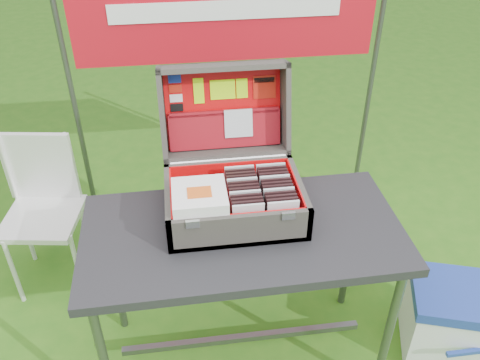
{
  "coord_description": "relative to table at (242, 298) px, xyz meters",
  "views": [
    {
      "loc": [
        -0.29,
        -1.53,
        2.09
      ],
      "look_at": [
        -0.06,
        0.1,
        0.92
      ],
      "focal_mm": 38.0,
      "sensor_mm": 36.0,
      "label": 1
    }
  ],
  "objects": [
    {
      "name": "ground",
      "position": [
        0.07,
        0.04,
        -0.39
      ],
      "size": [
        80.0,
        80.0,
        0.0
      ],
      "primitive_type": "plane",
      "color": "#2E6716",
      "rests_on": "ground"
    },
    {
      "name": "table",
      "position": [
        0.0,
        0.0,
        0.0
      ],
      "size": [
        1.26,
        0.64,
        0.78
      ],
      "primitive_type": null,
      "rotation": [
        0.0,
        0.0,
        0.01
      ],
      "color": "#29292B",
      "rests_on": "ground"
    },
    {
      "name": "table_top",
      "position": [
        0.0,
        0.0,
        0.37
      ],
      "size": [
        1.26,
        0.64,
        0.04
      ],
      "primitive_type": "cube",
      "rotation": [
        0.0,
        0.0,
        0.01
      ],
      "color": "#29292B",
      "rests_on": "ground"
    },
    {
      "name": "table_leg_fr",
      "position": [
        0.57,
        -0.25,
        -0.02
      ],
      "size": [
        0.04,
        0.04,
        0.74
      ],
      "primitive_type": "cylinder",
      "color": "#59595B",
      "rests_on": "ground"
    },
    {
      "name": "table_leg_bl",
      "position": [
        -0.57,
        0.25,
        -0.02
      ],
      "size": [
        0.04,
        0.04,
        0.74
      ],
      "primitive_type": "cylinder",
      "color": "#59595B",
      "rests_on": "ground"
    },
    {
      "name": "table_leg_br",
      "position": [
        0.57,
        0.25,
        -0.02
      ],
      "size": [
        0.04,
        0.04,
        0.74
      ],
      "primitive_type": "cylinder",
      "color": "#59595B",
      "rests_on": "ground"
    },
    {
      "name": "table_brace",
      "position": [
        0.0,
        -0.0,
        -0.27
      ],
      "size": [
        1.11,
        0.03,
        0.03
      ],
      "primitive_type": "cube",
      "color": "#59595B",
      "rests_on": "ground"
    },
    {
      "name": "suitcase",
      "position": [
        -0.02,
        0.15,
        0.64
      ],
      "size": [
        0.54,
        0.55,
        0.5
      ],
      "primitive_type": null,
      "color": "#5B574E",
      "rests_on": "table"
    },
    {
      "name": "suitcase_base_bottom",
      "position": [
        -0.02,
        0.09,
        0.4
      ],
      "size": [
        0.54,
        0.39,
        0.02
      ],
      "primitive_type": "cube",
      "color": "#5B574E",
      "rests_on": "table_top"
    },
    {
      "name": "suitcase_base_wall_front",
      "position": [
        -0.02,
        -0.09,
        0.46
      ],
      "size": [
        0.54,
        0.02,
        0.14
      ],
      "primitive_type": "cube",
      "color": "#5B574E",
      "rests_on": "table_top"
    },
    {
      "name": "suitcase_base_wall_back",
      "position": [
        -0.02,
        0.27,
        0.46
      ],
      "size": [
        0.54,
        0.02,
        0.14
      ],
      "primitive_type": "cube",
      "color": "#5B574E",
      "rests_on": "table_top"
    },
    {
      "name": "suitcase_base_wall_left",
      "position": [
        -0.28,
        0.09,
        0.46
      ],
      "size": [
        0.02,
        0.39,
        0.14
      ],
      "primitive_type": "cube",
      "color": "#5B574E",
      "rests_on": "table_top"
    },
    {
      "name": "suitcase_base_wall_right",
      "position": [
        0.24,
        0.09,
        0.46
      ],
      "size": [
        0.02,
        0.39,
        0.14
      ],
      "primitive_type": "cube",
      "color": "#5B574E",
      "rests_on": "table_top"
    },
    {
      "name": "suitcase_liner_floor",
      "position": [
        -0.02,
        0.09,
        0.42
      ],
      "size": [
        0.5,
        0.34,
        0.01
      ],
      "primitive_type": "cube",
      "color": "#F0010D",
      "rests_on": "suitcase_base_bottom"
    },
    {
      "name": "suitcase_latch_left",
      "position": [
        -0.19,
        -0.1,
        0.53
      ],
      "size": [
        0.05,
        0.01,
        0.03
      ],
      "primitive_type": "cube",
      "color": "silver",
      "rests_on": "suitcase_base_wall_front"
    },
    {
      "name": "suitcase_latch_right",
      "position": [
        0.15,
        -0.1,
        0.53
      ],
      "size": [
        0.05,
        0.01,
        0.03
      ],
      "primitive_type": "cube",
      "color": "silver",
      "rests_on": "suitcase_base_wall_front"
    },
    {
      "name": "suitcase_hinge",
      "position": [
        -0.02,
        0.28,
        0.54
      ],
      "size": [
        0.49,
        0.02,
        0.02
      ],
      "primitive_type": "cylinder",
      "rotation": [
        0.0,
        1.57,
        0.0
      ],
      "color": "silver",
      "rests_on": "suitcase_base_wall_back"
    },
    {
      "name": "suitcase_lid_back",
      "position": [
        -0.02,
        0.46,
        0.69
      ],
      "size": [
        0.54,
        0.12,
        0.38
      ],
      "primitive_type": "cube",
      "rotation": [
        -1.83,
        0.0,
        0.0
      ],
      "color": "#5B574E",
      "rests_on": "suitcase_base_wall_back"
    },
    {
      "name": "suitcase_lid_rim_far",
      "position": [
        -0.02,
        0.45,
        0.88
      ],
      "size": [
        0.54,
        0.15,
        0.06
      ],
      "primitive_type": "cube",
      "rotation": [
        -1.83,
        0.0,
        0.0
      ],
      "color": "#5B574E",
      "rests_on": "suitcase_lid_back"
    },
    {
      "name": "suitcase_lid_rim_near",
      "position": [
        -0.02,
        0.36,
        0.53
      ],
      "size": [
        0.54,
        0.15,
        0.06
      ],
      "primitive_type": "cube",
      "rotation": [
        -1.83,
        0.0,
        0.0
      ],
      "color": "#5B574E",
      "rests_on": "suitcase_lid_back"
    },
    {
      "name": "suitcase_lid_rim_left",
      "position": [
        -0.28,
        0.4,
        0.7
      ],
      "size": [
        0.02,
        0.24,
        0.41
      ],
      "primitive_type": "cube",
      "rotation": [
        -1.83,
        0.0,
        0.0
      ],
      "color": "#5B574E",
      "rests_on": "suitcase_lid_back"
    },
    {
      "name": "suitcase_lid_rim_right",
      "position": [
        0.24,
        0.4,
        0.7
      ],
      "size": [
        0.02,
        0.24,
        0.41
      ],
      "primitive_type": "cube",
      "rotation": [
        -1.83,
        0.0,
        0.0
      ],
      "color": "#5B574E",
      "rests_on": "suitcase_lid_back"
    },
    {
      "name": "suitcase_lid_liner",
      "position": [
        -0.02,
        0.45,
        0.69
      ],
      "size": [
        0.49,
        0.09,
        0.33
      ],
      "primitive_type": "cube",
      "rotation": [
        -1.83,
        0.0,
        0.0
      ],
      "color": "#F0010D",
      "rests_on": "suitcase_lid_back"
    },
    {
      "name": "suitcase_liner_wall_front",
      "position": [
        -0.02,
        -0.08,
        0.48
      ],
      "size": [
        0.5,
        0.01,
        0.12
      ],
      "primitive_type": "cube",
      "color": "#F0010D",
      "rests_on": "suitcase_base_bottom"
    },
    {
      "name": "suitcase_liner_wall_back",
      "position": [
        -0.02,
        0.26,
        0.48
      ],
      "size": [
        0.5,
        0.01,
        0.12
      ],
      "primitive_type": "cube",
      "color": "#F0010D",
      "rests_on": "suitcase_base_bottom"
    },
    {
      "name": "suitcase_liner_wall_left",
      "position": [
        -0.27,
        0.09,
        0.48
      ],
      "size": [
        0.01,
        0.34,
        0.12
      ],
      "primitive_type": "cube",
      "color": "#F0010D",
      "rests_on": "suitcase_base_bottom"
    },
    {
      "name": "suitcase_liner_wall_right",
      "position": [
        0.22,
        0.09,
        0.48
      ],
      "size": [
        0.01,
        0.34,
        0.12
      ],
      "primitive_type": "cube",
      "color": "#F0010D",
      "rests_on": "suitcase_base_bottom"
    },
    {
      "name": "suitcase_lid_pocket",
      "position": [
        -0.02,
        0.41,
        0.61
      ],
      "size": [
        0.48,
        0.07,
        0.16
      ],
      "primitive_type": "cube",
      "rotation": [
        -1.83,
        0.0,
        0.0
      ],
      "color": "maroon",
      "rests_on": "suitcase_lid_liner"
    },
    {
      "name": "suitcase_pocket_edge",
      "position": [
        -0.02,
        0.42,
        0.69
      ],
      "size": [
        0.47,
        0.02,
        0.02
      ],
      "primitive_type": "cube",
      "rotation": [
        -1.83,
        0.0,
        0.0
      ],
      "color": "maroon",
      "rests_on": "suitcase_lid_pocket"
    },
    {
      "name": "suitcase_pocket_cd",
      "position": [
        0.04,
        0.4,
        0.64
      ],
      "size": [
        0.12,
        0.04,
        0.12
      ],
      "primitive_type": "cube",
      "rotation": [
        -1.83,
        0.0,
        0.0
      ],
      "color": "silver",
      "rests_on": "suitcase_lid_pocket"
    },
    {
      "name": "lid_sticker_cc_a",
      "position": [
        -0.22,
        0.48,
        0.83
      ],
      "size": [
        0.05,
        0.01,
        0.03
      ],
      "primitive_type": "cube",
      "rotation": [
        -1.83,
        0.0,
        0.0
      ],
      "color": "#1933B2",
      "rests_on": "suitcase_lid_liner"
    },
    {
      "name": "lid_sticker_cc_b",
      "position": [
        -0.22,
        0.47,
        0.79
      ],
      "size": [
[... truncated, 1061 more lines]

